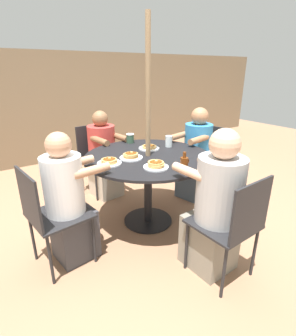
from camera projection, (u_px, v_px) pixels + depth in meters
ground_plane at (148, 220)px, 2.89m from camera, size 12.00×12.00×0.00m
back_fence at (62, 108)px, 4.58m from camera, size 10.00×0.06×1.85m
patio_table at (148, 166)px, 2.67m from camera, size 1.28×1.28×0.76m
umbrella_pole at (148, 130)px, 2.53m from camera, size 0.05×0.05×2.03m
patio_chair_north at (97, 154)px, 3.46m from camera, size 0.48×0.48×0.88m
diner_north at (104, 158)px, 3.34m from camera, size 0.38×0.55×1.10m
patio_chair_east at (49, 212)px, 2.06m from camera, size 0.49×0.49×0.88m
diner_east at (69, 204)px, 2.16m from camera, size 0.52×0.37×1.14m
patio_chair_south at (233, 222)px, 1.93m from camera, size 0.45×0.45×0.88m
diner_south at (215, 209)px, 2.04m from camera, size 0.37×0.53×1.19m
patio_chair_west at (203, 155)px, 3.42m from camera, size 0.52×0.52×0.88m
diner_west at (196, 157)px, 3.30m from camera, size 0.57×0.42×1.14m
pancake_plate_a at (156, 165)px, 2.29m from camera, size 0.22×0.22×0.07m
pancake_plate_b at (149, 148)px, 2.83m from camera, size 0.22×0.22×0.05m
pancake_plate_c at (109, 162)px, 2.39m from camera, size 0.22×0.22×0.06m
pancake_plate_d at (131, 156)px, 2.53m from camera, size 0.22×0.22×0.07m
syrup_bottle at (184, 163)px, 2.22m from camera, size 0.09×0.07×0.17m
coffee_cup at (130, 138)px, 3.06m from camera, size 0.09×0.09×0.11m
drinking_glass_a at (169, 141)px, 2.90m from camera, size 0.08×0.08×0.12m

